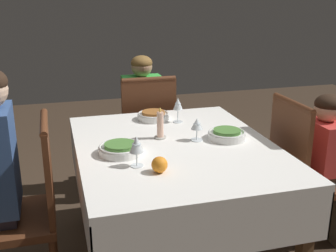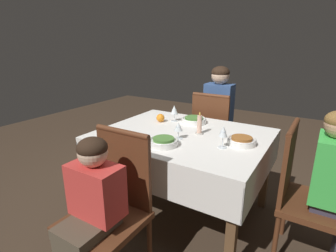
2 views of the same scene
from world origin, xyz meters
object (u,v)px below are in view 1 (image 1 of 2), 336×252
wine_glass_south (136,145)px  bowl_north (227,134)px  chair_north (305,170)px  chair_west (146,130)px  chair_south (26,204)px  orange_fruit (160,165)px  person_child_green (141,115)px  bowl_west (153,116)px  candle_centerpiece (160,127)px  wine_glass_west (178,105)px  wine_glass_north (197,125)px  person_child_red (331,164)px  dining_table (175,160)px  bowl_south (120,149)px

wine_glass_south → bowl_north: wine_glass_south is taller
chair_north → chair_west: (-0.99, -0.76, 0.00)m
chair_south → orange_fruit: bearing=65.3°
person_child_green → bowl_west: person_child_green is taller
chair_south → wine_glass_south: chair_south is taller
orange_fruit → candle_centerpiece: bearing=165.1°
chair_south → orange_fruit: 0.73m
person_child_green → orange_fruit: bearing=81.4°
wine_glass_west → candle_centerpiece: size_ratio=0.89×
candle_centerpiece → wine_glass_north: bearing=64.9°
person_child_red → wine_glass_south: size_ratio=6.37×
bowl_north → wine_glass_west: (-0.38, -0.18, 0.09)m
person_child_green → candle_centerpiece: person_child_green is taller
person_child_green → bowl_north: size_ratio=5.03×
dining_table → bowl_south: bowl_south is taller
chair_north → bowl_west: (-0.53, -0.80, 0.25)m
bowl_south → bowl_north: bearing=95.8°
wine_glass_north → chair_west: bearing=-174.1°
orange_fruit → wine_glass_west: bearing=157.0°
bowl_west → wine_glass_south: bearing=-19.6°
chair_north → bowl_south: (0.00, -1.11, 0.25)m
bowl_north → bowl_west: bearing=-146.6°
bowl_north → wine_glass_north: bearing=-98.2°
orange_fruit → wine_glass_north: bearing=139.8°
bowl_south → orange_fruit: 0.31m
bowl_south → wine_glass_north: wine_glass_north is taller
chair_south → wine_glass_south: (0.19, 0.54, 0.33)m
dining_table → wine_glass_south: wine_glass_south is taller
person_child_green → wine_glass_north: 1.10m
wine_glass_north → bowl_west: (-0.45, -0.14, -0.06)m
bowl_west → candle_centerpiece: size_ratio=1.15×
wine_glass_south → candle_centerpiece: candle_centerpiece is taller
bowl_west → candle_centerpiece: candle_centerpiece is taller
chair_north → person_child_red: (0.00, 0.18, 0.02)m
dining_table → person_child_red: 0.99m
bowl_south → wine_glass_south: bearing=15.3°
wine_glass_south → candle_centerpiece: (-0.36, 0.21, -0.04)m
chair_north → wine_glass_west: size_ratio=5.94×
chair_north → wine_glass_south: bearing=99.9°
chair_west → bowl_north: size_ratio=4.47×
candle_centerpiece → chair_west: bearing=173.3°
chair_west → bowl_west: 0.52m
dining_table → chair_north: bearing=86.3°
wine_glass_west → candle_centerpiece: 0.33m
dining_table → chair_west: (-0.93, 0.04, -0.13)m
wine_glass_south → bowl_west: bearing=160.4°
wine_glass_south → candle_centerpiece: 0.41m
chair_north → bowl_north: bearing=83.2°
chair_north → bowl_west: bearing=56.5°
chair_south → bowl_south: chair_south is taller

